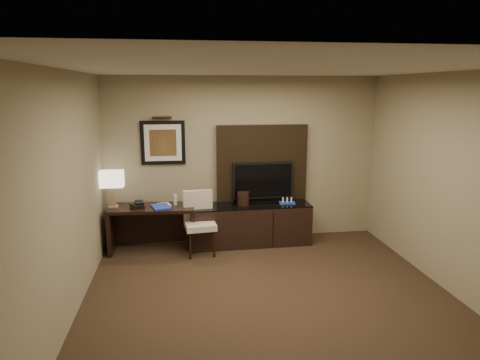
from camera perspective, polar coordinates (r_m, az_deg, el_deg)
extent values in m
cube|color=black|center=(5.18, 4.69, -16.84)|extent=(4.50, 5.00, 0.01)
cube|color=silver|center=(4.54, 5.30, 14.62)|extent=(4.50, 5.00, 0.01)
cube|color=gray|center=(7.08, 0.45, 2.80)|extent=(4.50, 0.01, 2.70)
cube|color=gray|center=(2.46, 18.69, -16.44)|extent=(4.50, 0.01, 2.70)
cube|color=gray|center=(4.72, -22.75, -2.93)|extent=(0.01, 5.00, 2.70)
cube|color=gray|center=(5.62, 27.96, -1.11)|extent=(0.01, 5.00, 2.70)
cube|color=black|center=(6.87, -11.60, -6.31)|extent=(1.36, 0.66, 0.71)
cube|color=black|center=(7.00, 1.40, -5.91)|extent=(1.94, 0.58, 0.66)
cube|color=black|center=(7.09, 2.92, 2.13)|extent=(1.50, 0.12, 1.30)
cube|color=black|center=(7.04, 3.06, -0.01)|extent=(1.00, 0.08, 0.60)
cube|color=black|center=(6.95, -10.22, 4.92)|extent=(0.70, 0.04, 0.70)
cylinder|color=#3F2314|center=(6.87, -10.36, 8.20)|extent=(0.04, 0.04, 0.30)
cube|color=#1B32B0|center=(6.69, -10.50, -3.51)|extent=(0.34, 0.40, 0.02)
imported|color=tan|center=(6.73, -10.78, -2.52)|extent=(0.17, 0.07, 0.23)
cylinder|color=silver|center=(6.76, -8.62, -2.63)|extent=(0.07, 0.07, 0.17)
cylinder|color=black|center=(6.85, 0.44, -2.49)|extent=(0.23, 0.23, 0.21)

